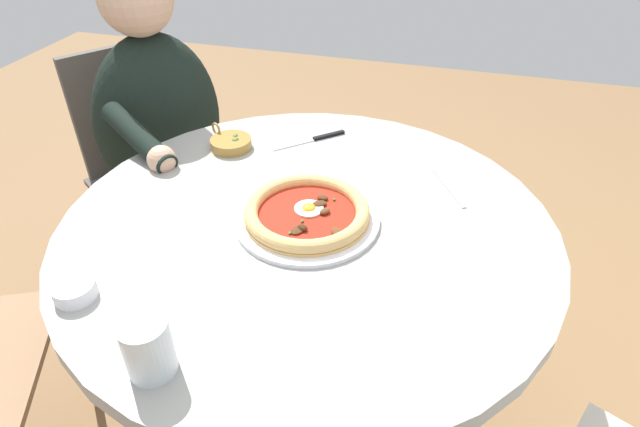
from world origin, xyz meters
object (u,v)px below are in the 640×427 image
at_px(water_glass, 149,350).
at_px(fork_utensil, 449,188).
at_px(cafe_chair_diner, 151,157).
at_px(dining_table, 308,264).
at_px(pizza_on_plate, 307,214).
at_px(ramekin_capers, 74,290).
at_px(steak_knife, 319,138).
at_px(diner_person, 170,177).
at_px(olive_pan, 231,143).

bearing_deg(water_glass, fork_utensil, 148.27).
xyz_separation_m(fork_utensil, cafe_chair_diner, (-0.27, -0.97, -0.23)).
distance_m(dining_table, pizza_on_plate, 0.14).
height_order(dining_table, ramekin_capers, ramekin_capers).
xyz_separation_m(water_glass, steak_knife, (-0.77, 0.04, -0.04)).
xyz_separation_m(steak_knife, fork_utensil, (0.15, 0.35, -0.00)).
relative_size(ramekin_capers, diner_person, 0.06).
height_order(steak_knife, cafe_chair_diner, cafe_chair_diner).
distance_m(steak_knife, fork_utensil, 0.38).
height_order(fork_utensil, diner_person, diner_person).
height_order(steak_knife, diner_person, diner_person).
relative_size(dining_table, water_glass, 10.47).
bearing_deg(water_glass, pizza_on_plate, 164.75).
xyz_separation_m(water_glass, olive_pan, (-0.67, -0.17, -0.03)).
bearing_deg(cafe_chair_diner, dining_table, 55.59).
distance_m(dining_table, steak_knife, 0.38).
xyz_separation_m(pizza_on_plate, water_glass, (0.42, -0.11, 0.02)).
height_order(olive_pan, diner_person, diner_person).
bearing_deg(water_glass, ramekin_capers, -115.29).
relative_size(steak_knife, ramekin_capers, 2.16).
bearing_deg(ramekin_capers, cafe_chair_diner, -155.01).
relative_size(ramekin_capers, fork_utensil, 0.50).
bearing_deg(dining_table, olive_pan, -131.31).
bearing_deg(olive_pan, pizza_on_plate, 48.81).
distance_m(water_glass, cafe_chair_diner, 1.10).
relative_size(steak_knife, fork_utensil, 1.08).
relative_size(pizza_on_plate, olive_pan, 2.51).
bearing_deg(cafe_chair_diner, olive_pan, 60.95).
relative_size(diner_person, cafe_chair_diner, 1.32).
xyz_separation_m(ramekin_capers, cafe_chair_diner, (-0.80, -0.37, -0.24)).
relative_size(olive_pan, diner_person, 0.10).
distance_m(dining_table, water_glass, 0.47).
height_order(steak_knife, olive_pan, olive_pan).
bearing_deg(pizza_on_plate, water_glass, -15.25).
xyz_separation_m(ramekin_capers, olive_pan, (-0.57, 0.04, -0.00)).
bearing_deg(dining_table, pizza_on_plate, 103.14).
relative_size(steak_knife, diner_person, 0.14).
bearing_deg(olive_pan, diner_person, -116.47).
height_order(water_glass, cafe_chair_diner, cafe_chair_diner).
distance_m(steak_knife, ramekin_capers, 0.72).
distance_m(water_glass, diner_person, 0.98).
height_order(dining_table, fork_utensil, fork_utensil).
height_order(pizza_on_plate, fork_utensil, pizza_on_plate).
height_order(pizza_on_plate, cafe_chair_diner, cafe_chair_diner).
bearing_deg(fork_utensil, dining_table, -53.02).
distance_m(water_glass, fork_utensil, 0.74).
xyz_separation_m(water_glass, cafe_chair_diner, (-0.90, -0.58, -0.27)).
bearing_deg(diner_person, olive_pan, 63.53).
bearing_deg(steak_knife, olive_pan, -62.53).
bearing_deg(fork_utensil, cafe_chair_diner, -105.57).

